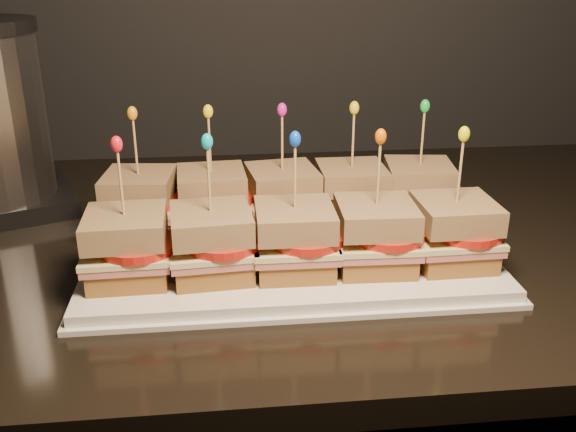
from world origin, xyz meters
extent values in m
cube|color=black|center=(0.64, 1.65, 0.85)|extent=(2.33, 0.72, 0.03)
cube|color=white|center=(0.55, 1.56, 0.88)|extent=(0.46, 0.29, 0.02)
cube|color=white|center=(0.55, 1.56, 0.87)|extent=(0.48, 0.30, 0.01)
cube|color=brown|center=(0.37, 1.63, 0.90)|extent=(0.09, 0.09, 0.02)
cube|color=#B86360|center=(0.37, 1.63, 0.91)|extent=(0.10, 0.10, 0.01)
cube|color=beige|center=(0.37, 1.63, 0.92)|extent=(0.10, 0.10, 0.01)
cylinder|color=red|center=(0.38, 1.62, 0.93)|extent=(0.08, 0.08, 0.01)
cube|color=#4C270F|center=(0.37, 1.63, 0.95)|extent=(0.09, 0.09, 0.03)
cylinder|color=tan|center=(0.37, 1.63, 0.99)|extent=(0.00, 0.00, 0.09)
ellipsoid|color=orange|center=(0.37, 1.63, 1.04)|extent=(0.01, 0.01, 0.02)
cube|color=brown|center=(0.46, 1.63, 0.90)|extent=(0.09, 0.09, 0.02)
cube|color=#B86360|center=(0.46, 1.63, 0.91)|extent=(0.09, 0.09, 0.01)
cube|color=beige|center=(0.46, 1.63, 0.92)|extent=(0.10, 0.09, 0.01)
cylinder|color=red|center=(0.47, 1.62, 0.93)|extent=(0.08, 0.08, 0.01)
cube|color=#4C270F|center=(0.46, 1.63, 0.95)|extent=(0.09, 0.09, 0.03)
cylinder|color=tan|center=(0.46, 1.63, 0.99)|extent=(0.00, 0.00, 0.09)
ellipsoid|color=yellow|center=(0.46, 1.63, 1.04)|extent=(0.01, 0.01, 0.02)
cube|color=brown|center=(0.55, 1.63, 0.90)|extent=(0.09, 0.09, 0.02)
cube|color=#B86360|center=(0.55, 1.63, 0.91)|extent=(0.10, 0.10, 0.01)
cube|color=beige|center=(0.55, 1.63, 0.92)|extent=(0.10, 0.10, 0.01)
cylinder|color=red|center=(0.56, 1.62, 0.93)|extent=(0.08, 0.08, 0.01)
cube|color=#4C270F|center=(0.55, 1.63, 0.95)|extent=(0.09, 0.09, 0.03)
cylinder|color=tan|center=(0.55, 1.63, 0.99)|extent=(0.00, 0.00, 0.09)
ellipsoid|color=#CE199B|center=(0.55, 1.63, 1.04)|extent=(0.01, 0.01, 0.02)
cube|color=brown|center=(0.64, 1.63, 0.90)|extent=(0.08, 0.08, 0.02)
cube|color=#B86360|center=(0.64, 1.63, 0.91)|extent=(0.09, 0.09, 0.01)
cube|color=beige|center=(0.64, 1.63, 0.92)|extent=(0.09, 0.09, 0.01)
cylinder|color=red|center=(0.65, 1.62, 0.93)|extent=(0.08, 0.08, 0.01)
cube|color=#4C270F|center=(0.64, 1.63, 0.95)|extent=(0.08, 0.08, 0.03)
cylinder|color=tan|center=(0.64, 1.63, 0.99)|extent=(0.00, 0.00, 0.09)
ellipsoid|color=yellow|center=(0.64, 1.63, 1.04)|extent=(0.01, 0.01, 0.02)
cube|color=brown|center=(0.73, 1.63, 0.90)|extent=(0.09, 0.09, 0.02)
cube|color=#B86360|center=(0.73, 1.63, 0.91)|extent=(0.10, 0.10, 0.01)
cube|color=beige|center=(0.73, 1.63, 0.92)|extent=(0.10, 0.10, 0.01)
cylinder|color=red|center=(0.74, 1.62, 0.93)|extent=(0.08, 0.08, 0.01)
cube|color=#4C270F|center=(0.73, 1.63, 0.95)|extent=(0.09, 0.09, 0.03)
cylinder|color=tan|center=(0.73, 1.63, 0.99)|extent=(0.00, 0.00, 0.09)
ellipsoid|color=green|center=(0.73, 1.63, 1.04)|extent=(0.01, 0.01, 0.02)
cube|color=brown|center=(0.37, 1.49, 0.90)|extent=(0.08, 0.08, 0.02)
cube|color=#B86360|center=(0.37, 1.49, 0.91)|extent=(0.09, 0.09, 0.01)
cube|color=beige|center=(0.37, 1.49, 0.92)|extent=(0.09, 0.09, 0.01)
cylinder|color=red|center=(0.38, 1.49, 0.93)|extent=(0.08, 0.08, 0.01)
cube|color=#4C270F|center=(0.37, 1.49, 0.95)|extent=(0.09, 0.09, 0.03)
cylinder|color=tan|center=(0.37, 1.49, 0.99)|extent=(0.00, 0.00, 0.09)
ellipsoid|color=red|center=(0.37, 1.49, 1.04)|extent=(0.01, 0.01, 0.02)
cube|color=brown|center=(0.46, 1.49, 0.90)|extent=(0.09, 0.09, 0.02)
cube|color=#B86360|center=(0.46, 1.49, 0.91)|extent=(0.10, 0.09, 0.01)
cube|color=beige|center=(0.46, 1.49, 0.92)|extent=(0.10, 0.09, 0.01)
cylinder|color=red|center=(0.47, 1.49, 0.93)|extent=(0.08, 0.08, 0.01)
cube|color=#4C270F|center=(0.46, 1.49, 0.95)|extent=(0.09, 0.09, 0.03)
cylinder|color=tan|center=(0.46, 1.49, 0.99)|extent=(0.00, 0.00, 0.09)
ellipsoid|color=#07B1C0|center=(0.46, 1.49, 1.04)|extent=(0.01, 0.01, 0.02)
cube|color=brown|center=(0.55, 1.49, 0.90)|extent=(0.08, 0.08, 0.02)
cube|color=#B86360|center=(0.55, 1.49, 0.91)|extent=(0.09, 0.09, 0.01)
cube|color=beige|center=(0.55, 1.49, 0.92)|extent=(0.09, 0.09, 0.01)
cylinder|color=red|center=(0.56, 1.49, 0.93)|extent=(0.08, 0.08, 0.01)
cube|color=#4C270F|center=(0.55, 1.49, 0.95)|extent=(0.08, 0.08, 0.03)
cylinder|color=tan|center=(0.55, 1.49, 0.99)|extent=(0.00, 0.00, 0.09)
ellipsoid|color=blue|center=(0.55, 1.49, 1.04)|extent=(0.01, 0.01, 0.02)
cube|color=brown|center=(0.64, 1.49, 0.90)|extent=(0.08, 0.08, 0.02)
cube|color=#B86360|center=(0.64, 1.49, 0.91)|extent=(0.09, 0.09, 0.01)
cube|color=beige|center=(0.64, 1.49, 0.92)|extent=(0.09, 0.09, 0.01)
cylinder|color=red|center=(0.65, 1.49, 0.93)|extent=(0.08, 0.08, 0.01)
cube|color=#4C270F|center=(0.64, 1.49, 0.95)|extent=(0.09, 0.09, 0.03)
cylinder|color=tan|center=(0.64, 1.49, 0.99)|extent=(0.00, 0.00, 0.09)
ellipsoid|color=#EF5F03|center=(0.64, 1.49, 1.04)|extent=(0.01, 0.01, 0.02)
cube|color=brown|center=(0.73, 1.49, 0.90)|extent=(0.08, 0.08, 0.02)
cube|color=#B86360|center=(0.73, 1.49, 0.91)|extent=(0.09, 0.09, 0.01)
cube|color=beige|center=(0.73, 1.49, 0.92)|extent=(0.09, 0.09, 0.01)
cylinder|color=red|center=(0.74, 1.49, 0.93)|extent=(0.08, 0.08, 0.01)
cube|color=#4C270F|center=(0.73, 1.49, 0.95)|extent=(0.08, 0.08, 0.03)
cylinder|color=tan|center=(0.73, 1.49, 0.99)|extent=(0.00, 0.00, 0.09)
ellipsoid|color=#F5EE03|center=(0.73, 1.49, 1.04)|extent=(0.01, 0.01, 0.02)
camera|label=1|loc=(0.47, 0.86, 1.21)|focal=40.00mm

